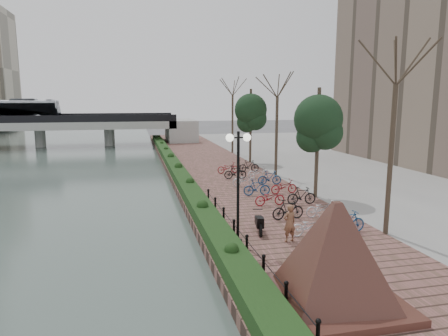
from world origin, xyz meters
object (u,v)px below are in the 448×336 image
object	(u,v)px
lamppost	(238,163)
motorcycle	(259,222)
pedestrian	(289,223)
granite_monument	(335,252)

from	to	relation	value
lamppost	motorcycle	world-z (taller)	lamppost
lamppost	pedestrian	size ratio (longest dim) A/B	2.90
motorcycle	lamppost	bearing A→B (deg)	-130.42
granite_monument	lamppost	distance (m)	5.87
pedestrian	motorcycle	bearing A→B (deg)	-69.74
lamppost	pedestrian	xyz separation A→B (m)	(2.08, -0.41, -2.52)
lamppost	pedestrian	world-z (taller)	lamppost
granite_monument	pedestrian	size ratio (longest dim) A/B	3.61
granite_monument	motorcycle	world-z (taller)	granite_monument
granite_monument	lamppost	world-z (taller)	lamppost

